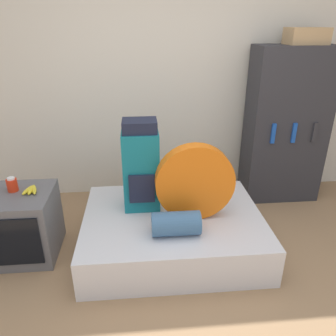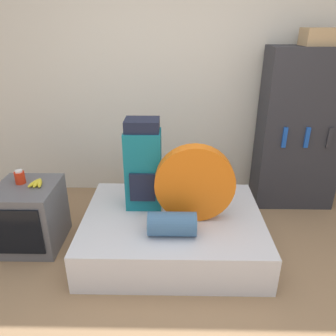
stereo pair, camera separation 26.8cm
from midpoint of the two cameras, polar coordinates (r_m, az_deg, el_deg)
name	(u,v)px [view 1 (the left image)]	position (r m, az deg, el deg)	size (l,w,h in m)	color
ground_plane	(194,318)	(2.50, 1.26, -24.83)	(16.00, 16.00, 0.00)	#997551
wall_back	(168,81)	(3.65, -2.09, 14.96)	(8.00, 0.05, 2.60)	silver
bed	(173,231)	(2.99, -1.78, -10.92)	(1.55, 1.18, 0.34)	silver
backpack	(141,167)	(2.85, -7.40, 0.13)	(0.31, 0.27, 0.81)	#14707F
tent_bag	(195,182)	(2.71, 1.89, -2.56)	(0.66, 0.12, 0.66)	orange
sleeping_roll	(176,224)	(2.60, -1.58, -9.74)	(0.38, 0.19, 0.19)	#3D668E
television	(25,224)	(3.16, -25.98, -8.88)	(0.52, 0.56, 0.59)	#5B5B60
canister	(12,185)	(3.07, -27.82, -2.64)	(0.09, 0.09, 0.12)	red
banana_bunch	(31,190)	(3.01, -25.12, -3.51)	(0.13, 0.17, 0.04)	yellow
bookshelf	(286,127)	(3.76, 17.91, 6.83)	(0.83, 0.42, 1.67)	#2D2D33
cardboard_box	(306,36)	(3.64, 20.94, 20.67)	(0.38, 0.26, 0.16)	tan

